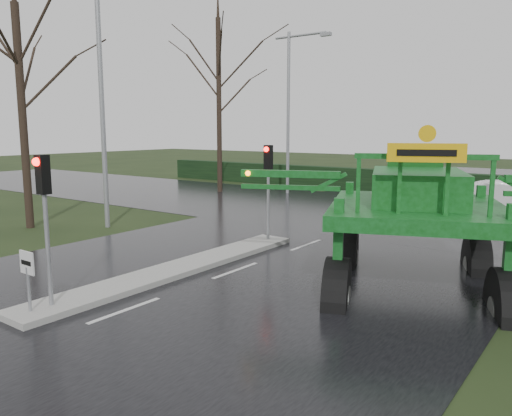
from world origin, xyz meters
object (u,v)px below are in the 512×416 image
Objects in this scene: traffic_signal_mid at (268,172)px; crop_sprayer at (340,198)px; street_light_left_near at (106,81)px; keep_left_sign at (27,271)px; white_sedan at (505,217)px; street_light_left_far at (292,98)px; traffic_signal_near at (44,198)px.

crop_sprayer is at bearing -38.50° from traffic_signal_mid.
traffic_signal_mid is 0.35× the size of street_light_left_near.
keep_left_sign is 0.16× the size of crop_sprayer.
white_sedan is (1.12, 14.96, -2.46)m from crop_sprayer.
traffic_signal_mid is at bearing -61.14° from street_light_left_far.
traffic_signal_near and traffic_signal_mid have the same top height.
traffic_signal_mid reaches higher than keep_left_sign.
street_light_left_far is (-6.89, 12.51, 3.40)m from traffic_signal_mid.
street_light_left_far is 2.01× the size of white_sedan.
street_light_left_near reaches higher than traffic_signal_near.
keep_left_sign is 11.32m from street_light_left_near.
street_light_left_far reaches higher than crop_sprayer.
traffic_signal_near is at bearing 90.00° from keep_left_sign.
street_light_left_near is 12.34m from crop_sprayer.
street_light_left_far is (-6.89, 21.01, 3.40)m from traffic_signal_near.
traffic_signal_mid is 0.71× the size of white_sedan.
keep_left_sign is 9.12m from traffic_signal_mid.
street_light_left_far is 20.28m from crop_sprayer.
traffic_signal_mid is (0.00, 8.50, 0.00)m from traffic_signal_near.
street_light_left_near is at bearing 132.59° from keep_left_sign.
white_sedan is at bearing 44.97° from street_light_left_near.
crop_sprayer is at bearing 48.09° from keep_left_sign.
traffic_signal_near reaches higher than keep_left_sign.
keep_left_sign reaches higher than white_sedan.
traffic_signal_near is 6.69m from crop_sprayer.
traffic_signal_near is 0.71× the size of white_sedan.
street_light_left_near is 1.15× the size of crop_sprayer.
white_sedan is (5.83, 20.21, -1.06)m from keep_left_sign.
street_light_left_far is at bearing 90.00° from street_light_left_near.
street_light_left_far is (0.00, 14.00, 0.00)m from street_light_left_near.
street_light_left_near is at bearing 147.04° from crop_sprayer.
keep_left_sign is 23.11m from street_light_left_far.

